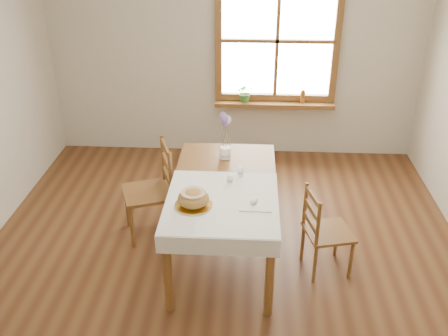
{
  "coord_description": "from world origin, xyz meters",
  "views": [
    {
      "loc": [
        0.21,
        -3.41,
        2.88
      ],
      "look_at": [
        0.0,
        0.3,
        0.9
      ],
      "focal_mm": 40.0,
      "sensor_mm": 36.0,
      "label": 1
    }
  ],
  "objects_px": {
    "chair_right": "(329,231)",
    "bread_plate": "(194,205)",
    "dining_table": "(224,192)",
    "chair_left": "(147,191)",
    "flower_vase": "(225,153)"
  },
  "relations": [
    {
      "from": "dining_table",
      "to": "chair_right",
      "type": "distance_m",
      "value": 0.96
    },
    {
      "from": "chair_left",
      "to": "bread_plate",
      "type": "distance_m",
      "value": 0.91
    },
    {
      "from": "dining_table",
      "to": "chair_left",
      "type": "height_order",
      "value": "chair_left"
    },
    {
      "from": "bread_plate",
      "to": "flower_vase",
      "type": "distance_m",
      "value": 0.88
    },
    {
      "from": "chair_left",
      "to": "chair_right",
      "type": "relative_size",
      "value": 1.17
    },
    {
      "from": "chair_left",
      "to": "chair_right",
      "type": "bearing_deg",
      "value": 54.98
    },
    {
      "from": "flower_vase",
      "to": "bread_plate",
      "type": "bearing_deg",
      "value": -103.24
    },
    {
      "from": "chair_right",
      "to": "bread_plate",
      "type": "relative_size",
      "value": 2.78
    },
    {
      "from": "chair_right",
      "to": "flower_vase",
      "type": "height_order",
      "value": "flower_vase"
    },
    {
      "from": "chair_left",
      "to": "chair_right",
      "type": "distance_m",
      "value": 1.71
    },
    {
      "from": "chair_left",
      "to": "bread_plate",
      "type": "relative_size",
      "value": 3.27
    },
    {
      "from": "dining_table",
      "to": "chair_left",
      "type": "xyz_separation_m",
      "value": [
        -0.74,
        0.29,
        -0.19
      ]
    },
    {
      "from": "chair_left",
      "to": "bread_plate",
      "type": "bearing_deg",
      "value": 17.76
    },
    {
      "from": "dining_table",
      "to": "chair_right",
      "type": "height_order",
      "value": "chair_right"
    },
    {
      "from": "bread_plate",
      "to": "flower_vase",
      "type": "xyz_separation_m",
      "value": [
        0.2,
        0.86,
        0.04
      ]
    }
  ]
}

